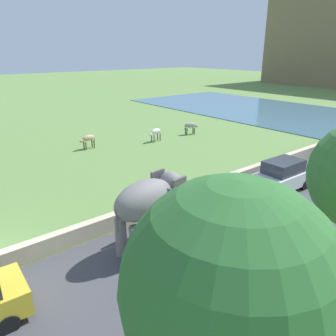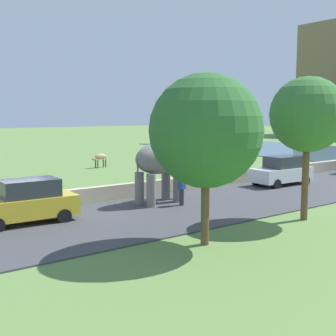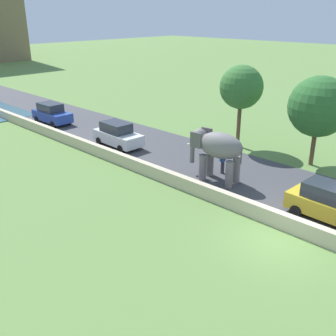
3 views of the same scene
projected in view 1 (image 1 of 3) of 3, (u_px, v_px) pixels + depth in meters
barrier_wall at (277, 163)px, 21.67m from camera, size 0.40×110.00×0.77m
lake at (258, 109)px, 43.90m from camera, size 36.00×18.00×0.08m
elephant at (149, 203)px, 12.32m from camera, size 1.73×3.55×2.99m
person_beside_elephant at (174, 238)px, 12.10m from camera, size 0.36×0.22×1.63m
car_white at (281, 176)px, 18.02m from camera, size 1.89×4.05×1.80m
cow_grey at (191, 126)px, 30.47m from camera, size 0.76×1.42×1.15m
cow_tan at (88, 139)px, 25.96m from camera, size 0.58×1.41×1.15m
cow_white at (155, 132)px, 28.08m from camera, size 0.62×1.42×1.15m
tree_near at (231, 286)px, 5.35m from camera, size 3.77×3.77×5.72m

